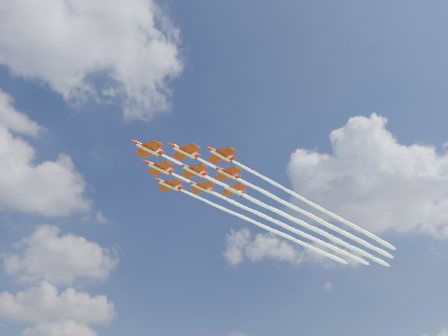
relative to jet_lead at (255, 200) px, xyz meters
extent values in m
cylinder|color=#A91B09|center=(-48.28, -12.90, 0.00)|extent=(9.01, 3.52, 1.24)
cone|color=#A91B09|center=(-53.71, -14.35, 0.00)|extent=(2.49, 1.77, 1.24)
cone|color=#A91B09|center=(-43.18, -11.54, 0.00)|extent=(1.92, 1.52, 1.12)
ellipsoid|color=black|center=(-50.45, -13.48, 0.50)|extent=(2.52, 1.59, 0.80)
cube|color=#A91B09|center=(-47.74, -12.75, -0.06)|extent=(6.14, 10.92, 0.16)
cube|color=#A91B09|center=(-43.94, -11.74, 0.00)|extent=(2.56, 4.32, 0.13)
cube|color=#A91B09|center=(-43.72, -11.68, 1.01)|extent=(1.78, 0.62, 2.02)
cube|color=silver|center=(-48.28, -12.90, -0.56)|extent=(8.40, 3.15, 0.13)
cylinder|color=#A91B09|center=(-37.40, -16.96, 0.00)|extent=(9.01, 3.52, 1.24)
cone|color=#A91B09|center=(-42.83, -18.41, 0.00)|extent=(2.49, 1.77, 1.24)
cone|color=#A91B09|center=(-32.29, -15.60, 0.00)|extent=(1.92, 1.52, 1.12)
ellipsoid|color=black|center=(-39.57, -17.54, 0.50)|extent=(2.52, 1.59, 0.80)
cube|color=#A91B09|center=(-36.86, -16.82, -0.06)|extent=(6.14, 10.92, 0.16)
cube|color=#A91B09|center=(-33.05, -15.80, 0.00)|extent=(2.56, 4.32, 0.13)
cube|color=#A91B09|center=(-32.84, -15.75, 1.01)|extent=(1.78, 0.62, 2.02)
cube|color=silver|center=(-37.40, -16.96, -0.56)|extent=(8.40, 3.15, 0.13)
cylinder|color=#A91B09|center=(-40.88, -3.95, 0.00)|extent=(9.01, 3.52, 1.24)
cone|color=#A91B09|center=(-46.30, -5.40, 0.00)|extent=(2.49, 1.77, 1.24)
cone|color=#A91B09|center=(-35.77, -2.59, 0.00)|extent=(1.92, 1.52, 1.12)
ellipsoid|color=black|center=(-43.05, -4.53, 0.50)|extent=(2.52, 1.59, 0.80)
cube|color=#A91B09|center=(-40.33, -3.80, -0.06)|extent=(6.14, 10.92, 0.16)
cube|color=#A91B09|center=(-36.53, -2.79, 0.00)|extent=(2.56, 4.32, 0.13)
cube|color=#A91B09|center=(-36.31, -2.73, 1.01)|extent=(1.78, 0.62, 2.02)
cube|color=silver|center=(-40.88, -3.95, -0.56)|extent=(8.40, 3.15, 0.13)
cylinder|color=#A91B09|center=(-26.52, -21.03, 0.00)|extent=(9.01, 3.52, 1.24)
cone|color=#A91B09|center=(-31.94, -22.48, 0.00)|extent=(2.49, 1.77, 1.24)
cone|color=#A91B09|center=(-21.41, -19.66, 0.00)|extent=(1.92, 1.52, 1.12)
ellipsoid|color=black|center=(-28.69, -21.61, 0.50)|extent=(2.52, 1.59, 0.80)
cube|color=#A91B09|center=(-25.97, -20.88, -0.06)|extent=(6.14, 10.92, 0.16)
cube|color=#A91B09|center=(-22.17, -19.87, 0.00)|extent=(2.56, 4.32, 0.13)
cube|color=#A91B09|center=(-21.95, -19.81, 1.01)|extent=(1.78, 0.62, 2.02)
cube|color=silver|center=(-26.52, -21.03, -0.56)|extent=(8.40, 3.15, 0.13)
cylinder|color=#A91B09|center=(-29.99, -8.01, 0.00)|extent=(9.01, 3.52, 1.24)
cone|color=#A91B09|center=(-35.42, -9.46, 0.00)|extent=(2.49, 1.77, 1.24)
cone|color=#A91B09|center=(-24.89, -6.65, 0.00)|extent=(1.92, 1.52, 1.12)
ellipsoid|color=black|center=(-32.16, -8.59, 0.50)|extent=(2.52, 1.59, 0.80)
cube|color=#A91B09|center=(-29.45, -7.87, -0.06)|extent=(6.14, 10.92, 0.16)
cube|color=#A91B09|center=(-25.65, -6.85, 0.00)|extent=(2.56, 4.32, 0.13)
cube|color=#A91B09|center=(-25.43, -6.79, 1.01)|extent=(1.78, 0.62, 2.02)
cube|color=silver|center=(-29.99, -8.01, -0.56)|extent=(8.40, 3.15, 0.13)
cylinder|color=#A91B09|center=(-33.47, 5.00, 0.00)|extent=(9.01, 3.52, 1.24)
cone|color=#A91B09|center=(-38.90, 3.55, 0.00)|extent=(2.49, 1.77, 1.24)
cone|color=#A91B09|center=(-28.37, 6.36, 0.00)|extent=(1.92, 1.52, 1.12)
ellipsoid|color=black|center=(-35.64, 4.42, 0.50)|extent=(2.52, 1.59, 0.80)
cube|color=#A91B09|center=(-32.93, 5.15, -0.06)|extent=(6.14, 10.92, 0.16)
cube|color=#A91B09|center=(-29.13, 6.16, 0.00)|extent=(2.56, 4.32, 0.13)
cube|color=#A91B09|center=(-28.91, 6.22, 1.01)|extent=(1.78, 0.62, 2.02)
cube|color=silver|center=(-33.47, 5.00, -0.56)|extent=(8.40, 3.15, 0.13)
cylinder|color=#A91B09|center=(-19.11, -12.08, 0.00)|extent=(9.01, 3.52, 1.24)
cone|color=#A91B09|center=(-24.54, -13.53, 0.00)|extent=(2.49, 1.77, 1.24)
cone|color=#A91B09|center=(-14.01, -10.71, 0.00)|extent=(1.92, 1.52, 1.12)
ellipsoid|color=black|center=(-21.28, -12.66, 0.50)|extent=(2.52, 1.59, 0.80)
cube|color=#A91B09|center=(-18.57, -11.93, -0.06)|extent=(6.14, 10.92, 0.16)
cube|color=#A91B09|center=(-14.77, -10.92, 0.00)|extent=(2.56, 4.32, 0.13)
cube|color=#A91B09|center=(-14.55, -10.86, 1.01)|extent=(1.78, 0.62, 2.02)
cube|color=silver|center=(-19.11, -12.08, -0.56)|extent=(8.40, 3.15, 0.13)
cylinder|color=#A91B09|center=(-22.59, 0.94, 0.00)|extent=(9.01, 3.52, 1.24)
cone|color=#A91B09|center=(-28.02, -0.51, 0.00)|extent=(2.49, 1.77, 1.24)
cone|color=#A91B09|center=(-17.48, 2.30, 0.00)|extent=(1.92, 1.52, 1.12)
ellipsoid|color=black|center=(-24.76, 0.36, 0.50)|extent=(2.52, 1.59, 0.80)
cube|color=#A91B09|center=(-22.04, 1.08, -0.06)|extent=(6.14, 10.92, 0.16)
cube|color=#A91B09|center=(-18.24, 2.10, 0.00)|extent=(2.56, 4.32, 0.13)
cube|color=#A91B09|center=(-18.03, 2.16, 1.01)|extent=(1.78, 0.62, 2.02)
cube|color=silver|center=(-22.59, 0.94, -0.56)|extent=(8.40, 3.15, 0.13)
cylinder|color=#A91B09|center=(-11.70, -3.13, 0.00)|extent=(9.01, 3.52, 1.24)
cone|color=#A91B09|center=(-17.13, -4.58, 0.00)|extent=(2.49, 1.77, 1.24)
cone|color=#A91B09|center=(-6.60, -1.76, 0.00)|extent=(1.92, 1.52, 1.12)
ellipsoid|color=black|center=(-13.88, -3.71, 0.50)|extent=(2.52, 1.59, 0.80)
cube|color=#A91B09|center=(-11.16, -2.98, -0.06)|extent=(6.14, 10.92, 0.16)
cube|color=#A91B09|center=(-7.36, -1.97, 0.00)|extent=(2.56, 4.32, 0.13)
cube|color=#A91B09|center=(-7.14, -1.91, 1.01)|extent=(1.78, 0.62, 2.02)
cube|color=silver|center=(-11.70, -3.13, -0.56)|extent=(8.40, 3.15, 0.13)
camera|label=1|loc=(-82.20, -123.44, -78.91)|focal=35.00mm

